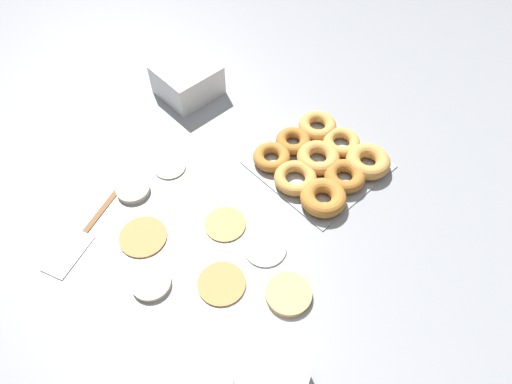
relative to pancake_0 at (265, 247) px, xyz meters
name	(u,v)px	position (x,y,z in m)	size (l,w,h in m)	color
ground_plane	(226,213)	(0.13, 0.00, 0.00)	(3.00, 3.00, 0.00)	gray
pancake_0	(265,247)	(0.00, 0.00, 0.00)	(0.10, 0.10, 0.01)	silver
pancake_1	(143,236)	(0.21, 0.19, 0.00)	(0.11, 0.11, 0.01)	#B27F42
pancake_2	(222,283)	(0.00, 0.13, 0.00)	(0.11, 0.11, 0.01)	#B27F42
pancake_3	(133,190)	(0.34, 0.13, 0.00)	(0.08, 0.08, 0.01)	beige
pancake_4	(170,166)	(0.34, 0.01, 0.00)	(0.08, 0.08, 0.01)	beige
pancake_5	(289,294)	(-0.12, 0.04, 0.00)	(0.10, 0.10, 0.01)	tan
pancake_6	(225,224)	(0.11, 0.02, 0.00)	(0.10, 0.10, 0.01)	tan
pancake_7	(151,283)	(0.10, 0.24, 0.00)	(0.09, 0.09, 0.01)	beige
donut_tray	(322,162)	(0.08, -0.27, 0.02)	(0.29, 0.29, 0.04)	#93969B
batter_bowl	(271,371)	(-0.21, 0.19, 0.03)	(0.14, 0.14, 0.07)	silver
container_stack	(187,80)	(0.54, -0.20, 0.04)	(0.15, 0.16, 0.09)	white
spatula	(76,243)	(0.31, 0.31, 0.00)	(0.14, 0.26, 0.01)	brown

